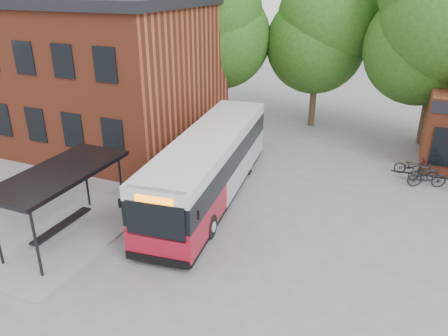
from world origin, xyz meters
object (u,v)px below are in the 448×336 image
at_px(bus_shelter, 64,205).
at_px(bicycle_0, 412,166).
at_px(city_bus, 210,166).
at_px(bicycle_3, 427,177).
at_px(bicycle_1, 423,173).

bearing_deg(bus_shelter, bicycle_0, 43.97).
bearing_deg(city_bus, bicycle_0, 29.59).
xyz_separation_m(city_bus, bicycle_0, (8.58, 6.25, -1.04)).
bearing_deg(bicycle_3, bicycle_0, 8.36).
height_order(bicycle_0, bicycle_1, bicycle_0).
bearing_deg(city_bus, bus_shelter, -129.58).
xyz_separation_m(city_bus, bicycle_1, (9.10, 5.61, -1.06)).
distance_m(city_bus, bicycle_3, 10.52).
bearing_deg(bus_shelter, bicycle_1, 41.20).
height_order(city_bus, bicycle_3, city_bus).
bearing_deg(bicycle_1, city_bus, 99.38).
bearing_deg(bicycle_1, bicycle_0, 16.94).
height_order(bicycle_1, bicycle_3, bicycle_3).
relative_size(bicycle_0, bicycle_3, 0.97).
bearing_deg(city_bus, bicycle_3, 21.50).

